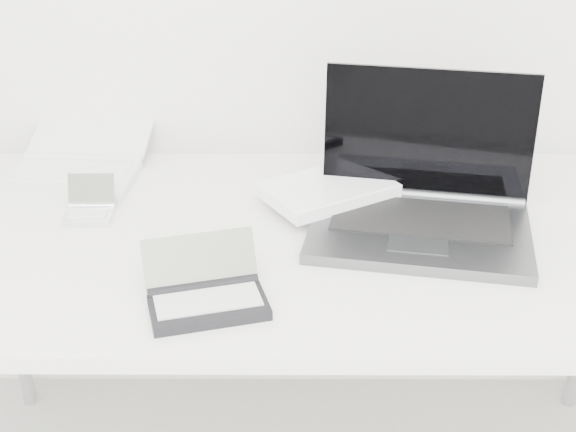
{
  "coord_description": "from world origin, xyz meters",
  "views": [
    {
      "loc": [
        -0.02,
        0.16,
        1.49
      ],
      "look_at": [
        -0.03,
        1.51,
        0.79
      ],
      "focal_mm": 50.0,
      "sensor_mm": 36.0,
      "label": 1
    }
  ],
  "objects_px": {
    "desk": "(303,254)",
    "palmtop_charcoal": "(206,294)",
    "netbook_open_white": "(77,165)",
    "laptop_large": "(400,200)"
  },
  "relations": [
    {
      "from": "desk",
      "to": "palmtop_charcoal",
      "type": "relative_size",
      "value": 6.99
    },
    {
      "from": "palmtop_charcoal",
      "to": "laptop_large",
      "type": "bearing_deg",
      "value": 25.16
    },
    {
      "from": "desk",
      "to": "netbook_open_white",
      "type": "bearing_deg",
      "value": 151.12
    },
    {
      "from": "laptop_large",
      "to": "netbook_open_white",
      "type": "height_order",
      "value": "laptop_large"
    },
    {
      "from": "desk",
      "to": "netbook_open_white",
      "type": "relative_size",
      "value": 4.18
    },
    {
      "from": "desk",
      "to": "netbook_open_white",
      "type": "xyz_separation_m",
      "value": [
        -0.51,
        0.28,
        0.07
      ]
    },
    {
      "from": "desk",
      "to": "laptop_large",
      "type": "distance_m",
      "value": 0.22
    },
    {
      "from": "netbook_open_white",
      "to": "laptop_large",
      "type": "bearing_deg",
      "value": -13.1
    },
    {
      "from": "desk",
      "to": "palmtop_charcoal",
      "type": "bearing_deg",
      "value": -123.66
    },
    {
      "from": "palmtop_charcoal",
      "to": "netbook_open_white",
      "type": "bearing_deg",
      "value": 107.73
    }
  ]
}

